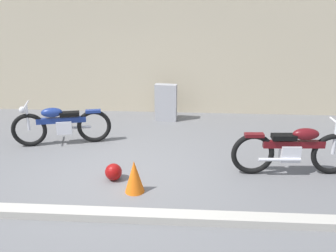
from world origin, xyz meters
TOP-DOWN VIEW (x-y plane):
  - ground_plane at (0.00, 0.00)m, footprint 40.00×40.00m
  - building_wall at (0.00, 3.84)m, footprint 18.00×0.30m
  - curb_strip at (0.00, -1.40)m, footprint 18.00×0.24m
  - stone_marker at (0.70, 3.02)m, footprint 0.56×0.26m
  - helmet at (0.02, -0.23)m, footprint 0.29×0.29m
  - traffic_cone at (0.45, -0.61)m, footprint 0.32×0.32m
  - motorcycle_blue at (-1.40, 1.31)m, footprint 2.02×0.74m
  - motorcycle_maroon at (3.17, 0.22)m, footprint 2.18×0.61m

SIDE VIEW (x-z plane):
  - ground_plane at x=0.00m, z-range 0.00..0.00m
  - curb_strip at x=0.00m, z-range 0.00..0.12m
  - helmet at x=0.02m, z-range 0.00..0.29m
  - traffic_cone at x=0.45m, z-range 0.00..0.55m
  - motorcycle_blue at x=-1.40m, z-range -0.02..0.91m
  - stone_marker at x=0.70m, z-range 0.00..0.93m
  - motorcycle_maroon at x=3.17m, z-range -0.02..0.96m
  - building_wall at x=0.00m, z-range 0.00..3.21m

